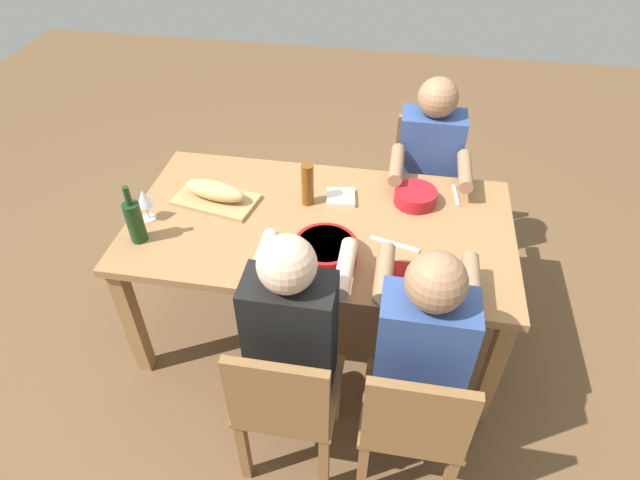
% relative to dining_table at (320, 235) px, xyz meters
% --- Properties ---
extents(ground_plane, '(8.00, 8.00, 0.00)m').
position_rel_dining_table_xyz_m(ground_plane, '(0.00, 0.00, -0.66)').
color(ground_plane, brown).
extents(dining_table, '(1.81, 0.97, 0.74)m').
position_rel_dining_table_xyz_m(dining_table, '(0.00, 0.00, 0.00)').
color(dining_table, '#9E7044').
rests_on(dining_table, ground_plane).
extents(chair_near_right, '(0.40, 0.40, 0.85)m').
position_rel_dining_table_xyz_m(chair_near_right, '(0.50, -0.81, -0.18)').
color(chair_near_right, olive).
rests_on(chair_near_right, ground_plane).
extents(diner_near_right, '(0.41, 0.53, 1.20)m').
position_rel_dining_table_xyz_m(diner_near_right, '(0.50, -0.62, 0.04)').
color(diner_near_right, '#2D2D38').
rests_on(diner_near_right, ground_plane).
extents(chair_near_center, '(0.40, 0.40, 0.85)m').
position_rel_dining_table_xyz_m(chair_near_center, '(0.00, -0.81, -0.18)').
color(chair_near_center, olive).
rests_on(chair_near_center, ground_plane).
extents(diner_near_center, '(0.41, 0.53, 1.20)m').
position_rel_dining_table_xyz_m(diner_near_center, '(0.00, -0.62, 0.04)').
color(diner_near_center, '#2D2D38').
rests_on(diner_near_center, ground_plane).
extents(chair_far_right, '(0.40, 0.40, 0.85)m').
position_rel_dining_table_xyz_m(chair_far_right, '(0.50, 0.81, -0.18)').
color(chair_far_right, olive).
rests_on(chair_far_right, ground_plane).
extents(diner_far_right, '(0.41, 0.53, 1.20)m').
position_rel_dining_table_xyz_m(diner_far_right, '(0.50, 0.62, 0.04)').
color(diner_far_right, '#2D2D38').
rests_on(diner_far_right, ground_plane).
extents(serving_bowl_fruit, '(0.21, 0.21, 0.07)m').
position_rel_dining_table_xyz_m(serving_bowl_fruit, '(0.44, 0.23, 0.12)').
color(serving_bowl_fruit, '#B21923').
rests_on(serving_bowl_fruit, dining_table).
extents(serving_bowl_salad, '(0.27, 0.27, 0.10)m').
position_rel_dining_table_xyz_m(serving_bowl_salad, '(0.07, -0.25, 0.14)').
color(serving_bowl_salad, red).
rests_on(serving_bowl_salad, dining_table).
extents(cutting_board, '(0.43, 0.29, 0.02)m').
position_rel_dining_table_xyz_m(cutting_board, '(-0.54, 0.08, 0.09)').
color(cutting_board, tan).
rests_on(cutting_board, dining_table).
extents(bread_loaf, '(0.34, 0.17, 0.09)m').
position_rel_dining_table_xyz_m(bread_loaf, '(-0.54, 0.08, 0.15)').
color(bread_loaf, tan).
rests_on(bread_loaf, cutting_board).
extents(wine_bottle, '(0.08, 0.08, 0.29)m').
position_rel_dining_table_xyz_m(wine_bottle, '(-0.79, -0.26, 0.19)').
color(wine_bottle, '#193819').
rests_on(wine_bottle, dining_table).
extents(beer_bottle, '(0.06, 0.06, 0.22)m').
position_rel_dining_table_xyz_m(beer_bottle, '(-0.09, 0.14, 0.19)').
color(beer_bottle, brown).
rests_on(beer_bottle, dining_table).
extents(wine_glass, '(0.08, 0.08, 0.17)m').
position_rel_dining_table_xyz_m(wine_glass, '(-0.81, -0.11, 0.20)').
color(wine_glass, silver).
rests_on(wine_glass, dining_table).
extents(placemat_near_right, '(0.32, 0.23, 0.01)m').
position_rel_dining_table_xyz_m(placemat_near_right, '(0.50, -0.33, 0.08)').
color(placemat_near_right, maroon).
rests_on(placemat_near_right, dining_table).
extents(fork_near_center, '(0.02, 0.17, 0.01)m').
position_rel_dining_table_xyz_m(fork_near_center, '(-0.14, -0.33, 0.08)').
color(fork_near_center, silver).
rests_on(fork_near_center, dining_table).
extents(fork_far_right, '(0.04, 0.17, 0.01)m').
position_rel_dining_table_xyz_m(fork_far_right, '(0.64, 0.33, 0.08)').
color(fork_far_right, silver).
rests_on(fork_far_right, dining_table).
extents(carving_knife, '(0.23, 0.08, 0.01)m').
position_rel_dining_table_xyz_m(carving_knife, '(0.36, -0.10, 0.08)').
color(carving_knife, silver).
rests_on(carving_knife, dining_table).
extents(napkin_stack, '(0.16, 0.16, 0.02)m').
position_rel_dining_table_xyz_m(napkin_stack, '(0.07, 0.20, 0.09)').
color(napkin_stack, white).
rests_on(napkin_stack, dining_table).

